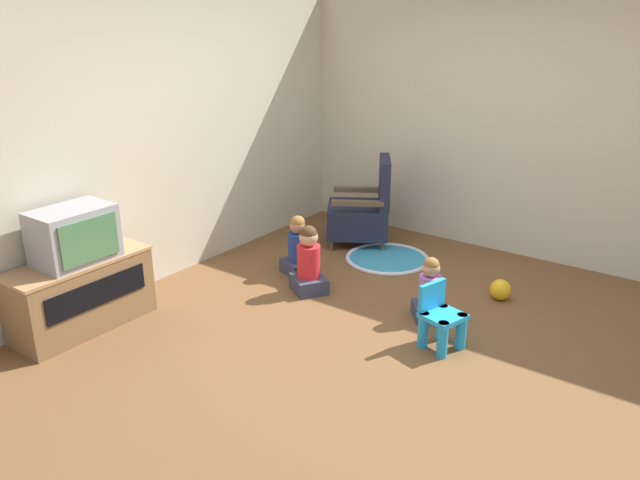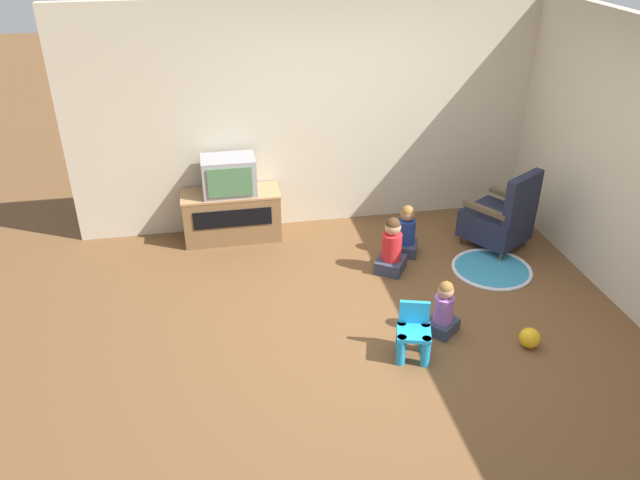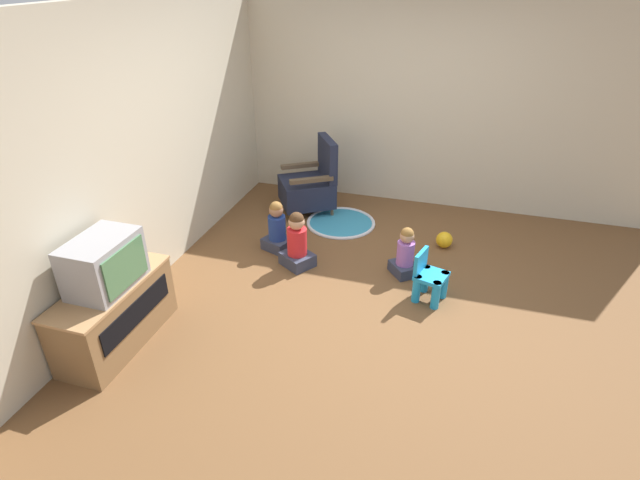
% 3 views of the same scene
% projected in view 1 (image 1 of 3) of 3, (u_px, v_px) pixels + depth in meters
% --- Properties ---
extents(ground_plane, '(30.00, 30.00, 0.00)m').
position_uv_depth(ground_plane, '(382.00, 329.00, 4.82)').
color(ground_plane, brown).
extents(wall_back, '(5.28, 0.12, 2.52)m').
position_uv_depth(wall_back, '(144.00, 142.00, 5.32)').
color(wall_back, beige).
rests_on(wall_back, ground_plane).
extents(wall_right, '(0.12, 5.26, 2.52)m').
position_uv_depth(wall_right, '(542.00, 129.00, 5.86)').
color(wall_right, beige).
rests_on(wall_right, ground_plane).
extents(tv_cabinet, '(1.08, 0.45, 0.56)m').
position_uv_depth(tv_cabinet, '(81.00, 293.00, 4.77)').
color(tv_cabinet, brown).
rests_on(tv_cabinet, ground_plane).
extents(television, '(0.57, 0.39, 0.41)m').
position_uv_depth(television, '(74.00, 235.00, 4.59)').
color(television, '#939399').
rests_on(television, tv_cabinet).
extents(black_armchair, '(0.81, 0.83, 0.91)m').
position_uv_depth(black_armchair, '(363.00, 212.00, 6.50)').
color(black_armchair, brown).
rests_on(black_armchair, ground_plane).
extents(yellow_kid_chair, '(0.34, 0.33, 0.48)m').
position_uv_depth(yellow_kid_chair, '(441.00, 321.00, 4.51)').
color(yellow_kid_chair, '#1E99DB').
rests_on(yellow_kid_chair, ground_plane).
extents(play_mat, '(0.83, 0.83, 0.04)m').
position_uv_depth(play_mat, '(387.00, 259.00, 6.16)').
color(play_mat, teal).
rests_on(play_mat, ground_plane).
extents(child_watching_left, '(0.39, 0.40, 0.60)m').
position_uv_depth(child_watching_left, '(309.00, 263.00, 5.39)').
color(child_watching_left, '#33384C').
rests_on(child_watching_left, ground_plane).
extents(child_watching_center, '(0.35, 0.35, 0.52)m').
position_uv_depth(child_watching_center, '(429.00, 292.00, 4.93)').
color(child_watching_center, '#33384C').
rests_on(child_watching_center, ground_plane).
extents(child_watching_right, '(0.34, 0.36, 0.56)m').
position_uv_depth(child_watching_right, '(298.00, 249.00, 5.77)').
color(child_watching_right, '#33384C').
rests_on(child_watching_right, ground_plane).
extents(toy_ball, '(0.18, 0.18, 0.18)m').
position_uv_depth(toy_ball, '(500.00, 290.00, 5.29)').
color(toy_ball, yellow).
rests_on(toy_ball, ground_plane).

